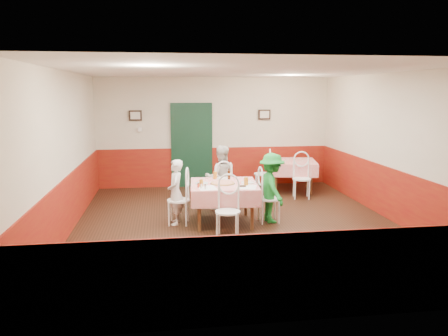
{
  "coord_description": "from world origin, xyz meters",
  "views": [
    {
      "loc": [
        -1.33,
        -7.7,
        2.45
      ],
      "look_at": [
        -0.22,
        0.15,
        1.05
      ],
      "focal_mm": 35.0,
      "sensor_mm": 36.0,
      "label": 1
    }
  ],
  "objects": [
    {
      "name": "thermostat",
      "position": [
        -1.9,
        3.45,
        1.5
      ],
      "size": [
        0.1,
        0.03,
        0.1
      ],
      "primitive_type": "cube",
      "color": "white",
      "rests_on": "back_wall"
    },
    {
      "name": "diner_left",
      "position": [
        -1.12,
        0.21,
        0.61
      ],
      "size": [
        0.32,
        0.46,
        1.21
      ],
      "primitive_type": "imported",
      "rotation": [
        0.0,
        0.0,
        -1.64
      ],
      "color": "gray",
      "rests_on": "ground"
    },
    {
      "name": "floor",
      "position": [
        0.0,
        0.0,
        0.0
      ],
      "size": [
        7.0,
        7.0,
        0.0
      ],
      "primitive_type": "plane",
      "color": "black",
      "rests_on": "ground"
    },
    {
      "name": "plate_far",
      "position": [
        -0.2,
        0.6,
        0.77
      ],
      "size": [
        0.27,
        0.27,
        0.01
      ],
      "primitive_type": "cylinder",
      "rotation": [
        0.0,
        0.0,
        -0.07
      ],
      "color": "white",
      "rests_on": "main_table"
    },
    {
      "name": "chair_second_a",
      "position": [
        1.07,
        2.57,
        0.45
      ],
      "size": [
        0.5,
        0.5,
        0.9
      ],
      "primitive_type": null,
      "rotation": [
        0.0,
        0.0,
        -1.77
      ],
      "color": "white",
      "rests_on": "ground"
    },
    {
      "name": "diner_right",
      "position": [
        0.67,
        0.09,
        0.66
      ],
      "size": [
        0.59,
        0.91,
        1.32
      ],
      "primitive_type": "imported",
      "rotation": [
        0.0,
        0.0,
        1.69
      ],
      "color": "gray",
      "rests_on": "ground"
    },
    {
      "name": "wallet",
      "position": [
        0.07,
        -0.18,
        0.77
      ],
      "size": [
        0.12,
        0.1,
        0.02
      ],
      "primitive_type": "cube",
      "rotation": [
        0.0,
        0.0,
        -0.07
      ],
      "color": "black",
      "rests_on": "main_table"
    },
    {
      "name": "menu_right",
      "position": [
        0.15,
        -0.22,
        0.76
      ],
      "size": [
        0.4,
        0.47,
        0.0
      ],
      "primitive_type": "cube",
      "rotation": [
        0.0,
        0.0,
        -0.28
      ],
      "color": "white",
      "rests_on": "main_table"
    },
    {
      "name": "chair_far",
      "position": [
        -0.17,
        1.0,
        0.45
      ],
      "size": [
        0.49,
        0.49,
        0.9
      ],
      "primitive_type": null,
      "rotation": [
        0.0,
        0.0,
        3.33
      ],
      "color": "white",
      "rests_on": "ground"
    },
    {
      "name": "picture_left",
      "position": [
        -2.0,
        3.45,
        1.85
      ],
      "size": [
        0.32,
        0.03,
        0.26
      ],
      "primitive_type": "cube",
      "color": "black",
      "rests_on": "back_wall"
    },
    {
      "name": "second_table",
      "position": [
        1.82,
        2.57,
        0.38
      ],
      "size": [
        1.32,
        1.32,
        0.77
      ],
      "primitive_type": "cube",
      "rotation": [
        0.0,
        0.0,
        -0.2
      ],
      "color": "red",
      "rests_on": "ground"
    },
    {
      "name": "picture_right",
      "position": [
        1.3,
        3.45,
        1.85
      ],
      "size": [
        0.32,
        0.03,
        0.26
      ],
      "primitive_type": "cube",
      "color": "black",
      "rests_on": "back_wall"
    },
    {
      "name": "door",
      "position": [
        -0.6,
        3.45,
        1.05
      ],
      "size": [
        0.96,
        0.06,
        2.1
      ],
      "primitive_type": "cube",
      "color": "black",
      "rests_on": "ground"
    },
    {
      "name": "chair_left",
      "position": [
        -1.07,
        0.21,
        0.45
      ],
      "size": [
        0.49,
        0.49,
        0.9
      ],
      "primitive_type": null,
      "rotation": [
        0.0,
        0.0,
        -1.74
      ],
      "color": "white",
      "rests_on": "ground"
    },
    {
      "name": "pizza",
      "position": [
        -0.26,
        0.11,
        0.77
      ],
      "size": [
        0.46,
        0.46,
        0.03
      ],
      "primitive_type": "cylinder",
      "rotation": [
        0.0,
        0.0,
        -0.07
      ],
      "color": "#B74723",
      "rests_on": "main_table"
    },
    {
      "name": "plate_right",
      "position": [
        0.22,
        0.14,
        0.77
      ],
      "size": [
        0.27,
        0.27,
        0.01
      ],
      "primitive_type": "cylinder",
      "rotation": [
        0.0,
        0.0,
        -0.07
      ],
      "color": "white",
      "rests_on": "main_table"
    },
    {
      "name": "beer_bottle",
      "position": [
        -0.07,
        0.53,
        0.86
      ],
      "size": [
        0.06,
        0.06,
        0.19
      ],
      "primitive_type": "cylinder",
      "rotation": [
        0.0,
        0.0,
        -0.07
      ],
      "color": "#381C0A",
      "rests_on": "main_table"
    },
    {
      "name": "right_wall",
      "position": [
        3.0,
        0.0,
        1.4
      ],
      "size": [
        0.1,
        7.0,
        2.8
      ],
      "primitive_type": "cube",
      "color": "beige",
      "rests_on": "ground"
    },
    {
      "name": "wainscot_left",
      "position": [
        -2.98,
        0.0,
        0.5
      ],
      "size": [
        0.03,
        7.0,
        1.0
      ],
      "primitive_type": "cube",
      "color": "maroon",
      "rests_on": "ground"
    },
    {
      "name": "wainscot_right",
      "position": [
        2.98,
        0.0,
        0.5
      ],
      "size": [
        0.03,
        7.0,
        1.0
      ],
      "primitive_type": "cube",
      "color": "maroon",
      "rests_on": "ground"
    },
    {
      "name": "ceiling",
      "position": [
        0.0,
        0.0,
        2.8
      ],
      "size": [
        7.0,
        7.0,
        0.0
      ],
      "primitive_type": "plane",
      "color": "white",
      "rests_on": "back_wall"
    },
    {
      "name": "left_wall",
      "position": [
        -3.0,
        0.0,
        1.4
      ],
      "size": [
        0.1,
        7.0,
        2.8
      ],
      "primitive_type": "cube",
      "color": "beige",
      "rests_on": "ground"
    },
    {
      "name": "shaker_b",
      "position": [
        -0.62,
        -0.31,
        0.81
      ],
      "size": [
        0.04,
        0.04,
        0.09
      ],
      "primitive_type": "cylinder",
      "rotation": [
        0.0,
        0.0,
        -0.07
      ],
      "color": "silver",
      "rests_on": "main_table"
    },
    {
      "name": "wainscot_back",
      "position": [
        0.0,
        3.48,
        0.5
      ],
      "size": [
        6.0,
        0.03,
        1.0
      ],
      "primitive_type": "cube",
      "color": "maroon",
      "rests_on": "ground"
    },
    {
      "name": "glass_c",
      "position": [
        -0.34,
        0.59,
        0.83
      ],
      "size": [
        0.08,
        0.08,
        0.14
      ],
      "primitive_type": "cylinder",
      "rotation": [
        0.0,
        0.0,
        -0.07
      ],
      "color": "#BF7219",
      "rests_on": "main_table"
    },
    {
      "name": "back_wall",
      "position": [
        0.0,
        3.5,
        1.4
      ],
      "size": [
        6.0,
        0.1,
        2.8
      ],
      "primitive_type": "cube",
      "color": "beige",
      "rests_on": "ground"
    },
    {
      "name": "glass_a",
      "position": [
        -0.67,
        -0.06,
        0.82
      ],
      "size": [
        0.07,
        0.07,
        0.13
      ],
      "primitive_type": "cylinder",
      "rotation": [
        0.0,
        0.0,
        -0.07
      ],
      "color": "#BF7219",
      "rests_on": "main_table"
    },
    {
      "name": "shaker_a",
      "position": [
        -0.68,
        -0.22,
        0.81
      ],
      "size": [
        0.04,
        0.04,
        0.09
      ],
      "primitive_type": "cylinder",
      "rotation": [
        0.0,
        0.0,
        -0.07
      ],
      "color": "silver",
      "rests_on": "main_table"
    },
    {
      "name": "wainscot_front",
      "position": [
        0.0,
        -3.48,
        0.5
      ],
      "size": [
        6.0,
        0.03,
        1.0
      ],
      "primitive_type": "cube",
      "color": "maroon",
      "rests_on": "ground"
    },
    {
      "name": "chair_second_b",
      "position": [
        1.82,
        1.82,
        0.45
      ],
      "size": [
        0.5,
        0.5,
        0.9
      ],
      "primitive_type": null,
      "rotation": [
        0.0,
        0.0,
        -0.2
      ],
      "color": "white",
      "rests_on": "ground"
    },
    {
      "name": "glass_b",
      "position": [
        0.15,
        -0.07,
        0.83
      ],
      "size": [
        0.08,
        0.08,
        0.15
      ],
      "primitive_type": "cylinder",
      "rotation": [
        0.0,
        0.0,
        -0.07
      ],
      "color": "#BF7219",
      "rests_on": "main_table"
    },
    {
      "name": "shaker_c",
      "position": [
        -0.73,
        -0.16,
        0.81
      ],
      "size": [
        0.04,
        0.04,
        0.09
      ],
      "primitive_type": "cylinder",
      "rotation": [
        0.0,
        0.0,
        -0.07
      ],
      "color": "#B23319",
      "rests_on": "main_table"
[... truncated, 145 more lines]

